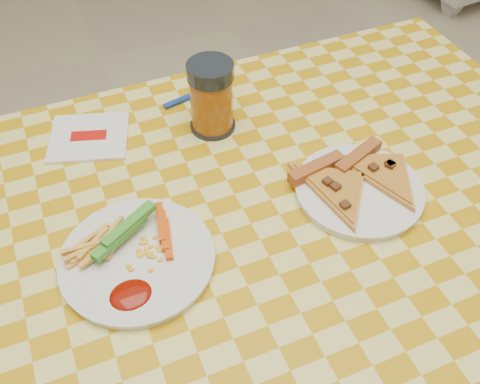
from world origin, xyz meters
name	(u,v)px	position (x,y,z in m)	size (l,w,h in m)	color
table	(250,251)	(0.00, 0.00, 0.68)	(1.28, 0.88, 0.76)	white
plate_left	(138,260)	(-0.19, 0.00, 0.76)	(0.23, 0.23, 0.01)	white
plate_right	(359,191)	(0.19, -0.01, 0.76)	(0.21, 0.21, 0.01)	white
fries_veggies	(128,247)	(-0.20, 0.01, 0.78)	(0.18, 0.17, 0.04)	#EEBE4B
pizza_slices	(356,178)	(0.20, 0.01, 0.78)	(0.27, 0.24, 0.02)	gold
drink_glass	(211,98)	(0.03, 0.25, 0.82)	(0.09, 0.09, 0.14)	black
napkin	(89,137)	(-0.20, 0.31, 0.76)	(0.18, 0.17, 0.01)	white
fork	(198,93)	(0.03, 0.36, 0.76)	(0.15, 0.05, 0.01)	navy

